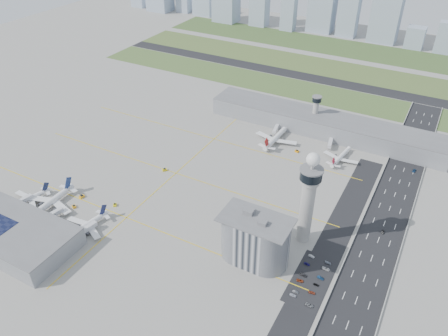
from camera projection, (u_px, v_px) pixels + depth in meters
The scene contains 60 objects.
ground at pixel (200, 211), 301.79m from camera, with size 1000.00×1000.00×0.00m, color #A09D95.
grass_strip_0 at pixel (292, 88), 472.83m from camera, with size 480.00×50.00×0.08m, color #44612E.
grass_strip_1 at pixel (315, 66), 527.20m from camera, with size 480.00×60.00×0.08m, color #495D2C.
grass_strip_2 at pixel (334, 46), 585.19m from camera, with size 480.00×70.00×0.08m, color #3E5428.
runway at pixel (304, 76), 499.64m from camera, with size 480.00×22.00×0.10m, color black.
highway at pixel (367, 271), 256.12m from camera, with size 28.00×500.00×0.10m, color black.
barrier_left at pixel (344, 262), 261.37m from camera, with size 0.60×500.00×1.20m, color #9E9E99.
barrier_right at pixel (392, 279), 250.25m from camera, with size 0.60×500.00×1.20m, color #9E9E99.
landside_road at pixel (320, 267), 258.80m from camera, with size 18.00×260.00×0.08m, color black.
parking_lot at pixel (310, 280), 250.89m from camera, with size 20.00×44.00×0.10m, color black.
taxiway_line_h_0 at pixel (126, 218), 295.92m from camera, with size 260.00×0.60×0.01m, color yellow.
taxiway_line_h_1 at pixel (176, 173), 339.42m from camera, with size 260.00×0.60×0.01m, color yellow.
taxiway_line_h_2 at pixel (214, 139), 382.91m from camera, with size 260.00×0.60×0.01m, color yellow.
taxiway_line_v at pixel (176, 173), 339.42m from camera, with size 0.60×260.00×0.01m, color yellow.
control_tower at pixel (308, 195), 259.29m from camera, with size 14.00×14.00×64.50m.
secondary_tower at pixel (316, 110), 388.05m from camera, with size 8.60×8.60×31.90m.
admin_building at pixel (255, 239), 256.60m from camera, with size 42.00×24.00×33.50m.
terminal_pier at pixel (324, 124), 388.76m from camera, with size 210.00×32.00×15.80m.
near_terminal at pixel (12, 233), 273.67m from camera, with size 84.00×42.00×13.00m.
airplane_near_a at pixel (25, 198), 306.18m from camera, with size 35.15×29.88×9.84m, color white, non-canonical shape.
airplane_near_b at pixel (48, 201), 300.94m from camera, with size 45.71×38.85×12.80m, color white, non-canonical shape.
airplane_near_c at pixel (83, 224), 282.38m from camera, with size 37.49×31.87×10.50m, color white, non-canonical shape.
airplane_far_a at pixel (277, 134), 376.65m from camera, with size 45.26×38.47×12.67m, color white, non-canonical shape.
airplane_far_b at pixel (341, 154), 352.72m from camera, with size 35.05×29.79×9.81m, color white, non-canonical shape.
jet_bridge_near_0 at pixel (14, 207), 300.82m from camera, with size 14.00×3.00×5.70m, color silver, non-canonical shape.
jet_bridge_near_1 at pixel (45, 221), 288.91m from camera, with size 14.00×3.00×5.70m, color silver, non-canonical shape.
jet_bridge_near_2 at pixel (78, 236), 277.00m from camera, with size 14.00×3.00×5.70m, color silver, non-canonical shape.
jet_bridge_far_0 at pixel (277, 127), 395.09m from camera, with size 14.00×3.00×5.70m, color silver, non-canonical shape.
jet_bridge_far_1 at pixel (331, 140), 375.25m from camera, with size 14.00×3.00×5.70m, color silver, non-canonical shape.
tug_0 at pixel (82, 196), 313.60m from camera, with size 2.47×3.60×2.09m, color gold, non-canonical shape.
tug_1 at pixel (74, 206), 304.39m from camera, with size 2.17×3.16×1.84m, color orange, non-canonical shape.
tug_2 at pixel (115, 205), 306.01m from camera, with size 2.09×3.04×1.76m, color yellow, non-canonical shape.
tug_3 at pixel (165, 170), 341.75m from camera, with size 2.40×3.50×2.03m, color yellow, non-canonical shape.
tug_4 at pixel (297, 151), 364.61m from camera, with size 2.20×3.20×1.86m, color orange, non-canonical shape.
tug_5 at pixel (311, 167), 344.68m from camera, with size 2.04×2.96×1.72m, color yellow, non-canonical shape.
car_lot_0 at pixel (293, 295), 240.97m from camera, with size 1.50×3.74×1.27m, color silver.
car_lot_1 at pixel (295, 292), 242.95m from camera, with size 1.18×3.38×1.11m, color slate.
car_lot_2 at pixel (300, 281), 249.61m from camera, with size 1.88×4.08×1.13m, color #8F381A.
car_lot_3 at pixel (303, 275), 253.05m from camera, with size 1.80×4.44×1.29m, color #2C2C2F.
car_lot_4 at pixel (307, 264), 260.22m from camera, with size 1.49×3.71×1.26m, color #17125A.
car_lot_5 at pixel (311, 256), 265.41m from camera, with size 1.31×3.75×1.23m, color #BABBBE.
car_lot_6 at pixel (309, 305), 235.48m from camera, with size 2.04×4.42×1.23m, color slate.
car_lot_7 at pixel (312, 293), 242.53m from camera, with size 1.57×3.86×1.12m, color maroon.
car_lot_8 at pixel (316, 285), 247.21m from camera, with size 1.29×3.21×1.09m, color black.
car_lot_9 at pixel (320, 278), 251.21m from camera, with size 1.35×3.88×1.28m, color navy.
car_lot_10 at pixel (326, 269), 257.00m from camera, with size 2.13×4.62×1.28m, color silver.
car_lot_11 at pixel (328, 263), 261.03m from camera, with size 1.57×3.86×1.12m, color gray.
car_hw_1 at pixel (383, 232), 283.27m from camera, with size 1.29×3.71×1.22m, color black.
car_hw_2 at pixel (414, 171), 341.15m from camera, with size 2.13×4.61×1.28m, color navy.
car_hw_4 at pixel (408, 134), 388.50m from camera, with size 1.34×3.34×1.14m, color gray.
skyline_bldg_2 at pixel (184, 4), 721.70m from camera, with size 22.81×18.25×26.79m, color #9EADC1.
skyline_bldg_3 at pixel (205, 3), 704.36m from camera, with size 32.30×25.84×36.93m, color #9EADC1.
skyline_bldg_4 at pixel (226, 1), 666.96m from camera, with size 35.81×28.65×60.36m, color #9EADC1.
skyline_bldg_5 at pixel (260, 3), 646.79m from camera, with size 25.49×20.39×66.89m, color #9EADC1.
skyline_bldg_6 at pixel (289, 14), 632.79m from camera, with size 20.04×16.03×45.20m, color #9EADC1.
skyline_bldg_7 at pixel (322, 9), 624.88m from camera, with size 35.76×28.61×61.22m, color #9EADC1.
skyline_bldg_8 at pixel (350, 6), 598.90m from camera, with size 26.33×21.06×83.39m, color #9EADC1.
skyline_bldg_9 at pixel (386, 18), 585.71m from camera, with size 36.96×29.57×62.11m, color #9EADC1.
skyline_bldg_10 at pixel (415, 38), 572.05m from camera, with size 23.01×18.41×27.75m, color #9EADC1.
skyline_bldg_11 at pixel (445, 38), 554.75m from camera, with size 20.22×16.18×38.97m, color #9EADC1.
Camera 1 is at (126.51, -196.06, 194.42)m, focal length 35.00 mm.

